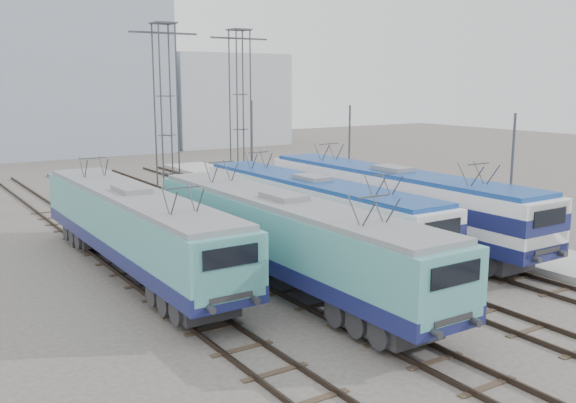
% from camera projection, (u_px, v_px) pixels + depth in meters
% --- Properties ---
extents(ground, '(160.00, 160.00, 0.00)m').
position_uv_depth(ground, '(400.00, 309.00, 24.04)').
color(ground, '#514C47').
extents(platform, '(4.00, 70.00, 0.30)m').
position_uv_depth(platform, '(437.00, 231.00, 36.07)').
color(platform, '#9E9E99').
rests_on(platform, ground).
extents(locomotive_far_left, '(2.88, 18.19, 3.42)m').
position_uv_depth(locomotive_far_left, '(135.00, 225.00, 27.87)').
color(locomotive_far_left, navy).
rests_on(locomotive_far_left, ground).
extents(locomotive_center_left, '(2.90, 18.35, 3.45)m').
position_uv_depth(locomotive_center_left, '(287.00, 235.00, 25.96)').
color(locomotive_center_left, navy).
rests_on(locomotive_center_left, ground).
extents(locomotive_center_right, '(2.79, 17.61, 3.31)m').
position_uv_depth(locomotive_center_right, '(314.00, 207.00, 32.05)').
color(locomotive_center_right, navy).
rests_on(locomotive_center_right, ground).
extents(locomotive_far_right, '(2.97, 18.80, 3.53)m').
position_uv_depth(locomotive_far_right, '(394.00, 198.00, 33.65)').
color(locomotive_far_right, navy).
rests_on(locomotive_far_right, ground).
extents(catenary_tower_west, '(4.50, 1.20, 12.00)m').
position_uv_depth(catenary_tower_west, '(166.00, 110.00, 40.95)').
color(catenary_tower_west, '#3F4247').
rests_on(catenary_tower_west, ground).
extents(catenary_tower_east, '(4.50, 1.20, 12.00)m').
position_uv_depth(catenary_tower_east, '(240.00, 107.00, 46.08)').
color(catenary_tower_east, '#3F4247').
rests_on(catenary_tower_east, ground).
extents(mast_front, '(0.12, 0.12, 7.00)m').
position_uv_depth(mast_front, '(511.00, 189.00, 29.65)').
color(mast_front, '#3F4247').
rests_on(mast_front, ground).
extents(mast_mid, '(0.12, 0.12, 7.00)m').
position_uv_depth(mast_mid, '(349.00, 162.00, 39.54)').
color(mast_mid, '#3F4247').
rests_on(mast_mid, ground).
extents(mast_rear, '(0.12, 0.12, 7.00)m').
position_uv_depth(mast_rear, '(252.00, 146.00, 49.43)').
color(mast_rear, '#3F4247').
rests_on(mast_rear, ground).
extents(building_center, '(22.00, 14.00, 18.00)m').
position_uv_depth(building_center, '(66.00, 77.00, 75.62)').
color(building_center, '#8F9BAD').
rests_on(building_center, ground).
extents(building_east, '(16.00, 12.00, 12.00)m').
position_uv_depth(building_east, '(218.00, 100.00, 86.89)').
color(building_east, '#A5AEBA').
rests_on(building_east, ground).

